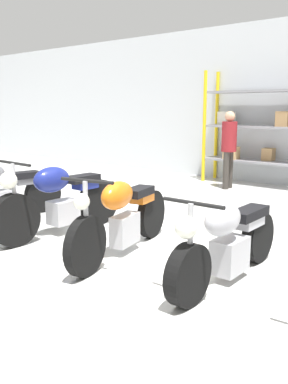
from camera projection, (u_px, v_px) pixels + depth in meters
The scene contains 5 objects.
ground_plane at pixel (122, 255), 5.07m from camera, with size 30.00×30.00×0.00m, color silver.
motorcycle_blue at pixel (59, 201), 5.81m from camera, with size 0.66×2.09×1.06m.
motorcycle_orange at pixel (122, 216), 5.01m from camera, with size 0.76×2.14×1.01m.
motorcycle_silver at pixel (228, 241), 4.23m from camera, with size 0.61×1.99×0.94m.
person_browsing at pixel (229, 144), 9.07m from camera, with size 0.33×0.33×1.64m.
Camera 1 is at (3.30, -3.54, 1.72)m, focal length 40.00 mm.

